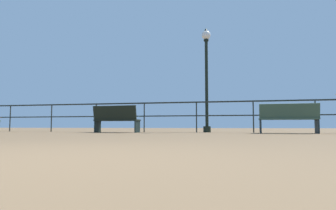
% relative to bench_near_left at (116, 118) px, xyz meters
% --- Properties ---
extents(ground_plane, '(60.00, 60.00, 0.00)m').
position_rel_bench_near_left_xyz_m(ground_plane, '(2.74, -7.84, -0.51)').
color(ground_plane, brown).
extents(pier_railing, '(23.71, 0.05, 1.11)m').
position_rel_bench_near_left_xyz_m(pier_railing, '(2.74, 0.86, 0.31)').
color(pier_railing, black).
rests_on(pier_railing, ground_plane).
extents(bench_near_left, '(1.66, 0.73, 0.94)m').
position_rel_bench_near_left_xyz_m(bench_near_left, '(0.00, 0.00, 0.00)').
color(bench_near_left, black).
rests_on(bench_near_left, ground_plane).
extents(bench_near_right, '(1.74, 0.74, 0.91)m').
position_rel_bench_near_left_xyz_m(bench_near_right, '(5.70, 0.00, -0.01)').
color(bench_near_right, '#324B3B').
rests_on(bench_near_right, ground_plane).
extents(lamppost_center, '(0.34, 0.34, 3.89)m').
position_rel_bench_near_left_xyz_m(lamppost_center, '(3.09, 1.11, 1.79)').
color(lamppost_center, black).
rests_on(lamppost_center, ground_plane).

